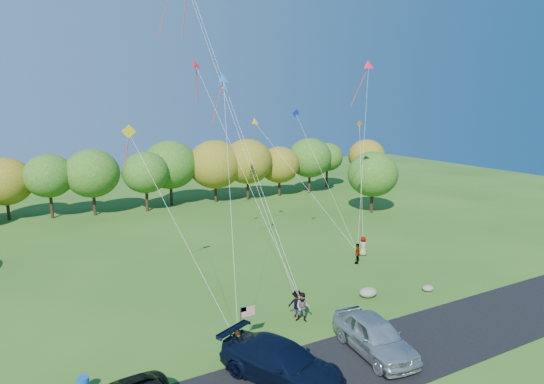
% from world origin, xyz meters
% --- Properties ---
extents(ground, '(140.00, 140.00, 0.00)m').
position_xyz_m(ground, '(0.00, 0.00, 0.00)').
color(ground, '#275117').
rests_on(ground, ground).
extents(asphalt_lane, '(44.00, 6.00, 0.06)m').
position_xyz_m(asphalt_lane, '(0.00, -4.00, 0.03)').
color(asphalt_lane, black).
rests_on(asphalt_lane, ground).
extents(treeline, '(76.43, 27.28, 8.52)m').
position_xyz_m(treeline, '(1.16, 35.60, 4.69)').
color(treeline, '#392414').
rests_on(treeline, ground).
extents(minivan_navy, '(5.13, 7.14, 1.92)m').
position_xyz_m(minivan_navy, '(-3.62, -3.37, 1.02)').
color(minivan_navy, black).
rests_on(minivan_navy, asphalt_lane).
extents(minivan_silver, '(3.08, 6.14, 2.01)m').
position_xyz_m(minivan_silver, '(2.09, -3.56, 1.06)').
color(minivan_silver, '#B0B7BC').
rests_on(minivan_silver, asphalt_lane).
extents(flyer_a, '(0.77, 0.76, 1.79)m').
position_xyz_m(flyer_a, '(-4.70, -0.80, 0.89)').
color(flyer_a, '#4C4C59').
rests_on(flyer_a, ground).
extents(flyer_b, '(1.14, 1.13, 1.86)m').
position_xyz_m(flyer_b, '(0.85, 1.60, 0.93)').
color(flyer_b, '#4C4C59').
rests_on(flyer_b, ground).
extents(flyer_c, '(1.30, 1.24, 1.77)m').
position_xyz_m(flyer_c, '(0.87, 2.32, 0.89)').
color(flyer_c, '#4C4C59').
rests_on(flyer_c, ground).
extents(flyer_d, '(1.03, 1.03, 1.75)m').
position_xyz_m(flyer_d, '(10.71, 8.40, 0.88)').
color(flyer_d, '#4C4C59').
rests_on(flyer_d, ground).
extents(flyer_e, '(0.96, 0.77, 1.72)m').
position_xyz_m(flyer_e, '(12.50, 9.79, 0.86)').
color(flyer_e, '#4C4C59').
rests_on(flyer_e, ground).
extents(flag_assembly, '(0.89, 0.57, 2.39)m').
position_xyz_m(flag_assembly, '(-3.64, 0.55, 1.78)').
color(flag_assembly, black).
rests_on(flag_assembly, ground).
extents(boulder_near, '(1.33, 1.04, 0.67)m').
position_xyz_m(boulder_near, '(6.90, 2.55, 0.33)').
color(boulder_near, gray).
rests_on(boulder_near, ground).
extents(boulder_far, '(0.86, 0.71, 0.45)m').
position_xyz_m(boulder_far, '(11.32, 1.22, 0.22)').
color(boulder_far, slate).
rests_on(boulder_far, ground).
extents(kites_aloft, '(23.74, 9.58, 13.57)m').
position_xyz_m(kites_aloft, '(2.64, 14.17, 18.33)').
color(kites_aloft, red).
rests_on(kites_aloft, ground).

